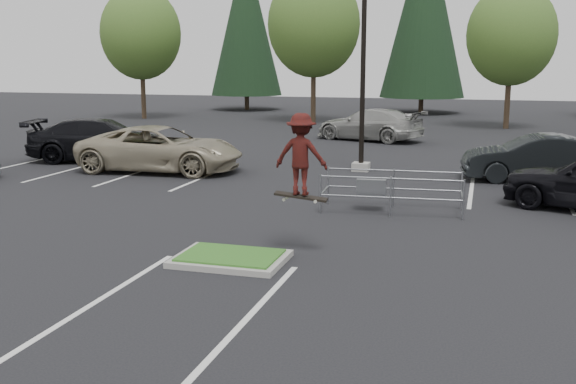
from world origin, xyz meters
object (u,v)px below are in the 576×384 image
(decid_b, at_px, (314,27))
(cart_corral, at_px, (376,187))
(conif_b, at_px, (425,7))
(skateboarder, at_px, (301,155))
(conif_a, at_px, (246,20))
(car_l_black, at_px, (101,140))
(car_far_silver, at_px, (371,125))
(car_r_charc, at_px, (536,158))
(decid_a, at_px, (141,36))
(decid_c, at_px, (511,38))
(car_l_tan, at_px, (161,149))
(light_pole, at_px, (364,44))

(decid_b, xyz_separation_m, cart_corral, (8.09, -25.02, -5.38))
(conif_b, xyz_separation_m, skateboarder, (1.20, -39.50, -5.75))
(conif_a, relative_size, skateboarder, 7.11)
(car_l_black, bearing_deg, car_far_silver, -58.22)
(decid_b, bearing_deg, car_r_charc, -56.69)
(car_l_black, bearing_deg, cart_corral, -131.88)
(car_r_charc, bearing_deg, conif_a, -151.63)
(decid_b, bearing_deg, decid_a, -177.61)
(skateboarder, bearing_deg, decid_a, -56.36)
(car_far_silver, bearing_deg, decid_c, 159.86)
(car_l_tan, bearing_deg, decid_a, 26.46)
(car_l_tan, bearing_deg, conif_b, -15.16)
(decid_b, height_order, conif_a, conif_a)
(skateboarder, bearing_deg, car_far_silver, -84.50)
(light_pole, xyz_separation_m, car_r_charc, (6.00, -0.50, -3.77))
(conif_b, bearing_deg, cart_corral, -86.60)
(light_pole, distance_m, decid_b, 19.70)
(cart_corral, relative_size, car_r_charc, 0.80)
(car_l_black, bearing_deg, conif_b, -34.55)
(decid_a, distance_m, car_far_silver, 19.84)
(decid_b, xyz_separation_m, conif_b, (6.01, 9.97, 1.81))
(decid_c, bearing_deg, skateboarder, -99.43)
(light_pole, distance_m, cart_corral, 7.73)
(skateboarder, bearing_deg, car_r_charc, -116.63)
(skateboarder, bearing_deg, car_l_black, -43.00)
(light_pole, distance_m, car_far_silver, 10.34)
(conif_a, height_order, car_l_tan, conif_a)
(light_pole, distance_m, car_l_black, 11.15)
(car_far_silver, bearing_deg, car_r_charc, 54.60)
(decid_c, bearing_deg, light_pole, -107.11)
(skateboarder, xyz_separation_m, car_r_charc, (5.30, 10.50, -1.31))
(car_r_charc, bearing_deg, skateboarder, -34.14)
(conif_a, xyz_separation_m, skateboarder, (15.20, -39.00, -5.00))
(decid_c, distance_m, skateboarder, 29.40)
(skateboarder, height_order, car_far_silver, skateboarder)
(decid_c, xyz_separation_m, skateboarder, (-4.79, -28.83, -3.15))
(light_pole, distance_m, conif_a, 31.63)
(conif_b, bearing_deg, car_r_charc, -77.37)
(conif_a, distance_m, car_l_tan, 31.72)
(conif_b, relative_size, car_l_tan, 2.44)
(decid_b, bearing_deg, car_l_tan, -91.36)
(light_pole, height_order, decid_b, light_pole)
(decid_b, relative_size, conif_b, 0.66)
(car_l_tan, bearing_deg, car_l_black, 61.17)
(conif_b, bearing_deg, light_pole, -88.99)
(cart_corral, bearing_deg, conif_a, 110.77)
(decid_b, relative_size, car_far_silver, 1.75)
(conif_a, bearing_deg, decid_c, -26.96)
(car_l_tan, relative_size, car_far_silver, 1.08)
(conif_b, bearing_deg, conif_a, -177.95)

